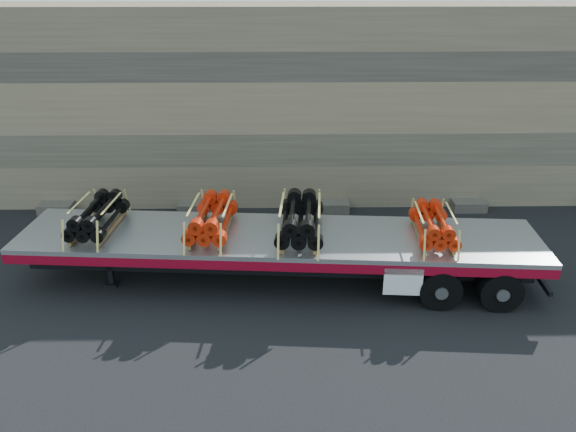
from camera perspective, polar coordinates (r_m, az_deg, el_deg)
name	(u,v)px	position (r m, az deg, el deg)	size (l,w,h in m)	color
ground	(277,276)	(16.29, -1.10, -6.16)	(120.00, 120.00, 0.00)	black
rock_wall	(277,105)	(21.09, -1.16, 11.23)	(44.00, 3.00, 7.00)	#7A6B54
trailer	(278,257)	(15.82, -1.02, -4.18)	(14.33, 2.76, 1.43)	#B6B8BE
bundle_front	(97,217)	(16.46, -18.81, -0.08)	(1.11, 2.23, 0.79)	black
bundle_midfront	(211,219)	(15.55, -7.80, -0.31)	(1.15, 2.31, 0.82)	red
bundle_midrear	(300,220)	(15.27, 1.26, -0.43)	(1.23, 2.47, 0.88)	black
bundle_rear	(434,226)	(15.62, 14.58, -0.96)	(1.04, 2.08, 0.74)	red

